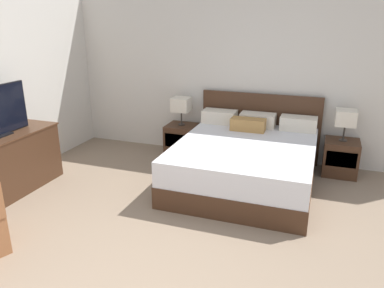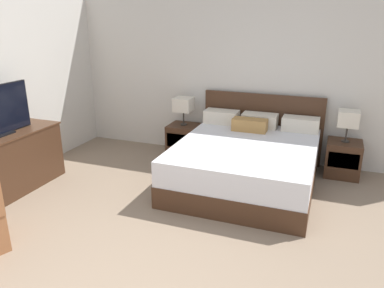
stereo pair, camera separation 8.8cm
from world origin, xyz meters
name	(u,v)px [view 2 (the right image)]	position (x,y,z in m)	size (l,w,h in m)	color
wall_back	(237,77)	(0.00, 4.03, 1.29)	(6.61, 0.06, 2.58)	beige
bed	(247,161)	(0.45, 2.94, 0.33)	(1.86, 2.13, 1.07)	#422819
nightstand_left	(184,140)	(-0.79, 3.70, 0.26)	(0.48, 0.46, 0.51)	#422819
nightstand_right	(343,159)	(1.68, 3.70, 0.26)	(0.48, 0.46, 0.51)	#422819
table_lamp_left	(183,105)	(-0.79, 3.71, 0.85)	(0.28, 0.28, 0.45)	#332D28
table_lamp_right	(348,119)	(1.68, 3.71, 0.85)	(0.28, 0.28, 0.45)	#332D28
dresser	(11,161)	(-2.41, 1.67, 0.40)	(0.56, 1.39, 0.78)	#422819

